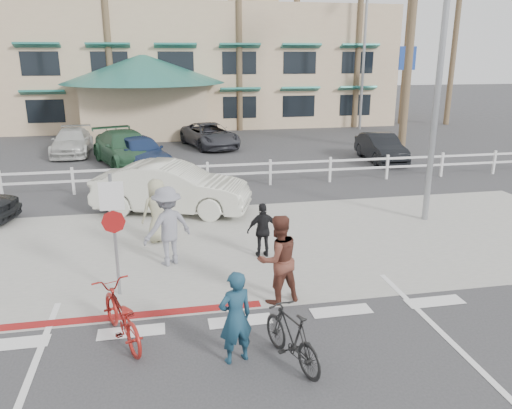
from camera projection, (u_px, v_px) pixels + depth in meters
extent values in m
plane|color=#333335|center=(246.00, 339.00, 8.83)|extent=(140.00, 140.00, 0.00)
cube|color=gray|center=(216.00, 246.00, 13.05)|extent=(22.00, 7.00, 0.01)
cube|color=#333335|center=(202.00, 204.00, 16.81)|extent=(40.00, 5.00, 0.01)
cube|color=#333335|center=(185.00, 152.00, 25.74)|extent=(50.00, 16.00, 0.01)
cube|color=maroon|center=(78.00, 321.00, 9.40)|extent=(7.00, 0.25, 0.02)
imported|color=maroon|center=(121.00, 315.00, 8.64)|extent=(1.28, 1.98, 0.98)
imported|color=#17394D|center=(235.00, 317.00, 7.97)|extent=(0.67, 0.53, 1.59)
imported|color=black|center=(292.00, 336.00, 8.00)|extent=(0.92, 1.68, 0.97)
imported|color=brown|center=(278.00, 259.00, 9.92)|extent=(1.05, 0.91, 1.84)
imported|color=gray|center=(168.00, 226.00, 11.72)|extent=(1.42, 1.22, 1.91)
imported|color=black|center=(263.00, 230.00, 12.22)|extent=(0.82, 0.37, 1.38)
imported|color=#9B9978|center=(157.00, 211.00, 13.20)|extent=(0.99, 0.84, 1.72)
imported|color=beige|center=(172.00, 188.00, 15.67)|extent=(5.13, 3.19, 1.60)
imported|color=#295537|center=(126.00, 149.00, 22.46)|extent=(3.73, 5.63, 1.52)
imported|color=navy|center=(140.00, 152.00, 21.88)|extent=(3.25, 4.65, 1.47)
imported|color=black|center=(381.00, 148.00, 23.37)|extent=(1.60, 3.95, 1.28)
imported|color=beige|center=(72.00, 142.00, 24.95)|extent=(1.85, 4.36, 1.25)
imported|color=#33333A|center=(210.00, 135.00, 26.88)|extent=(3.22, 4.99, 1.28)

